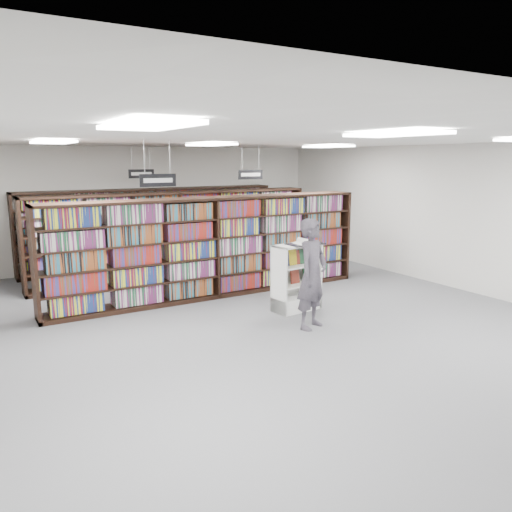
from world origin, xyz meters
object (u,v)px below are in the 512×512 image
open_book (305,243)px  bookshelf_row_near (213,247)px  endcap_display (295,287)px  shopper (312,274)px

open_book → bookshelf_row_near: bearing=119.4°
bookshelf_row_near → open_book: bookshelf_row_near is taller
endcap_display → shopper: shopper is taller
bookshelf_row_near → endcap_display: (0.93, -1.70, -0.60)m
open_book → shopper: (-0.49, -0.89, -0.37)m
endcap_display → open_book: size_ratio=1.86×
bookshelf_row_near → endcap_display: 2.03m
open_book → shopper: bearing=-119.8°
endcap_display → shopper: size_ratio=0.68×
bookshelf_row_near → open_book: (1.06, -1.81, 0.27)m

